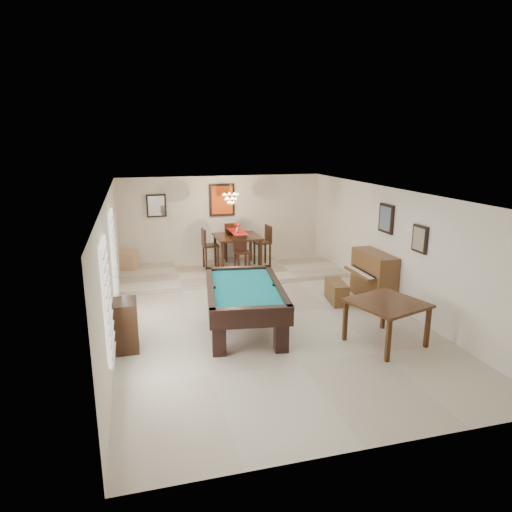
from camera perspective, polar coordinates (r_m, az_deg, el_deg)
name	(u,v)px	position (r m, az deg, el deg)	size (l,w,h in m)	color
ground_plane	(263,315)	(9.79, 0.92, -7.44)	(6.00, 9.00, 0.02)	beige
wall_back	(222,220)	(13.67, -4.26, 4.53)	(6.00, 0.04, 2.60)	silver
wall_front	(373,351)	(5.45, 14.36, -11.40)	(6.00, 0.04, 2.60)	silver
wall_left	(111,266)	(9.05, -17.63, -1.21)	(0.04, 9.00, 2.60)	silver
wall_right	(393,247)	(10.59, 16.76, 1.05)	(0.04, 9.00, 2.60)	silver
ceiling	(264,193)	(9.15, 0.99, 7.92)	(6.00, 9.00, 0.04)	white
dining_step	(231,271)	(12.76, -3.09, -1.89)	(6.00, 2.50, 0.12)	beige
window_left_front	(107,299)	(6.92, -18.10, -5.14)	(0.06, 1.00, 1.70)	white
window_left_rear	(114,253)	(9.61, -17.37, 0.30)	(0.06, 1.00, 1.70)	white
pool_table	(244,308)	(8.95, -1.47, -6.53)	(1.42, 2.61, 0.87)	black
square_table	(386,323)	(8.67, 15.91, -8.03)	(1.17, 1.17, 0.81)	#321A0C
upright_piano	(368,277)	(10.82, 13.87, -2.51)	(0.76, 1.35, 1.12)	brown
piano_bench	(336,292)	(10.64, 10.03, -4.43)	(0.34, 0.86, 0.48)	brown
apothecary_chest	(126,325)	(8.44, -15.91, -8.32)	(0.40, 0.60, 0.90)	black
dining_table	(237,249)	(12.86, -2.35, 0.87)	(1.23, 1.23, 1.01)	black
flower_vase	(237,227)	(12.73, -2.38, 3.64)	(0.15, 0.15, 0.25)	#B1260F
dining_chair_south	(242,255)	(12.16, -1.75, 0.09)	(0.38, 0.38, 1.02)	black
dining_chair_north	(231,241)	(13.54, -3.17, 1.84)	(0.43, 0.43, 1.15)	black
dining_chair_west	(211,249)	(12.70, -5.69, 0.93)	(0.42, 0.42, 1.14)	black
dining_chair_east	(262,246)	(12.99, 0.77, 1.32)	(0.43, 0.43, 1.15)	black
corner_bench	(129,260)	(13.22, -15.60, -0.50)	(0.42, 0.53, 0.47)	tan
chandelier	(231,195)	(12.28, -3.18, 7.67)	(0.44, 0.44, 0.60)	#FFE5B2
back_painting	(222,200)	(13.54, -4.28, 7.00)	(0.75, 0.06, 0.95)	#D84C14
back_mirror	(156,206)	(13.34, -12.35, 6.16)	(0.55, 0.06, 0.65)	white
right_picture_upper	(386,218)	(10.70, 15.97, 4.53)	(0.06, 0.55, 0.65)	slate
right_picture_lower	(420,239)	(9.67, 19.80, 2.02)	(0.06, 0.45, 0.55)	gray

